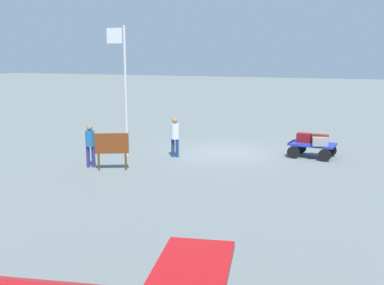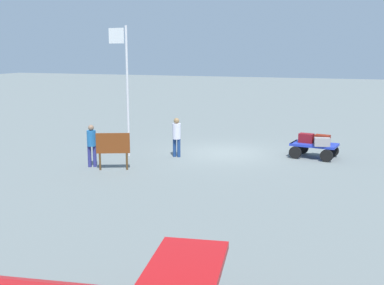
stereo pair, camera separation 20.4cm
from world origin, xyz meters
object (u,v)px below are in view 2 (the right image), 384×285
(worker_lead, at_px, (177,134))
(flagpole, at_px, (125,80))
(suitcase_grey, at_px, (322,142))
(signboard, at_px, (113,145))
(suitcase_olive, at_px, (322,140))
(suitcase_navy, at_px, (306,138))
(luggage_cart, at_px, (314,147))
(suitcase_maroon, at_px, (322,139))
(worker_trailing, at_px, (92,142))

(worker_lead, xyz_separation_m, flagpole, (2.14, 0.44, 2.27))
(suitcase_grey, height_order, signboard, signboard)
(worker_lead, distance_m, signboard, 3.24)
(suitcase_olive, xyz_separation_m, suitcase_navy, (0.67, -0.14, -0.00))
(signboard, bearing_deg, suitcase_grey, -149.99)
(luggage_cart, bearing_deg, flagpole, 16.37)
(suitcase_navy, distance_m, flagpole, 8.05)
(suitcase_maroon, distance_m, suitcase_grey, 0.77)
(flagpole, bearing_deg, worker_lead, -168.45)
(suitcase_maroon, xyz_separation_m, suitcase_navy, (0.65, 0.20, 0.05))
(suitcase_navy, bearing_deg, worker_lead, 19.97)
(flagpole, bearing_deg, signboard, 105.97)
(luggage_cart, distance_m, worker_trailing, 9.18)
(flagpole, relative_size, signboard, 3.87)
(luggage_cart, bearing_deg, worker_trailing, 29.86)
(luggage_cart, relative_size, flagpole, 0.37)
(worker_trailing, bearing_deg, suitcase_navy, -148.68)
(suitcase_maroon, bearing_deg, luggage_cart, 40.25)
(suitcase_olive, relative_size, suitcase_maroon, 1.11)
(suitcase_navy, distance_m, worker_lead, 5.51)
(suitcase_olive, bearing_deg, suitcase_grey, 93.37)
(luggage_cart, distance_m, worker_lead, 5.82)
(worker_trailing, relative_size, flagpole, 0.30)
(luggage_cart, bearing_deg, suitcase_olive, 169.03)
(luggage_cart, xyz_separation_m, flagpole, (7.64, 2.25, 2.80))
(luggage_cart, distance_m, suitcase_olive, 0.50)
(suitcase_olive, height_order, suitcase_grey, suitcase_olive)
(suitcase_grey, distance_m, worker_trailing, 9.26)
(suitcase_olive, distance_m, signboard, 8.64)
(worker_lead, relative_size, worker_trailing, 1.01)
(suitcase_maroon, bearing_deg, suitcase_olive, 93.51)
(luggage_cart, height_order, suitcase_maroon, suitcase_maroon)
(worker_lead, bearing_deg, suitcase_grey, -167.39)
(suitcase_navy, xyz_separation_m, signboard, (6.61, 4.78, 0.14))
(suitcase_olive, bearing_deg, worker_trailing, 28.48)
(flagpole, height_order, signboard, flagpole)
(suitcase_grey, relative_size, worker_lead, 0.40)
(suitcase_grey, bearing_deg, suitcase_navy, -39.16)
(suitcase_maroon, relative_size, worker_lead, 0.35)
(luggage_cart, relative_size, worker_lead, 1.20)
(worker_trailing, distance_m, flagpole, 3.27)
(luggage_cart, distance_m, suitcase_grey, 0.70)
(worker_lead, relative_size, signboard, 1.18)
(suitcase_maroon, height_order, flagpole, flagpole)
(suitcase_maroon, bearing_deg, suitcase_grey, 93.43)
(suitcase_grey, distance_m, flagpole, 8.56)
(suitcase_grey, xyz_separation_m, worker_lead, (5.87, 1.31, 0.19))
(luggage_cart, height_order, flagpole, flagpole)
(suitcase_olive, relative_size, suitcase_grey, 0.98)
(suitcase_maroon, relative_size, flagpole, 0.11)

